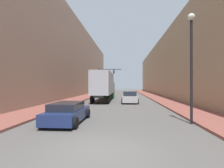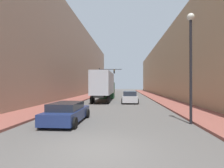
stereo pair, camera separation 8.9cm
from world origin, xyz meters
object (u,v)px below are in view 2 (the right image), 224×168
at_px(semi_truck, 104,85).
at_px(suv_car, 130,97).
at_px(sedan_car, 67,113).
at_px(traffic_signal_gantry, 104,77).
at_px(street_lamp, 191,53).

xyz_separation_m(semi_truck, suv_car, (3.80, -3.11, -1.60)).
distance_m(sedan_car, traffic_signal_gantry, 29.05).
xyz_separation_m(semi_truck, traffic_signal_gantry, (-1.59, 13.15, 1.95)).
relative_size(suv_car, traffic_signal_gantry, 0.73).
relative_size(suv_car, street_lamp, 0.68).
bearing_deg(suv_car, sedan_car, -108.75).
relative_size(sedan_car, street_lamp, 0.67).
xyz_separation_m(sedan_car, street_lamp, (7.70, 0.13, 3.73)).
xyz_separation_m(semi_truck, street_lamp, (7.25, -15.51, 2.01)).
bearing_deg(semi_truck, sedan_car, -91.67).
relative_size(semi_truck, suv_car, 2.59).
xyz_separation_m(suv_car, traffic_signal_gantry, (-5.39, 16.26, 3.55)).
bearing_deg(sedan_car, street_lamp, 0.98).
relative_size(semi_truck, sedan_car, 2.64).
height_order(semi_truck, suv_car, semi_truck).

